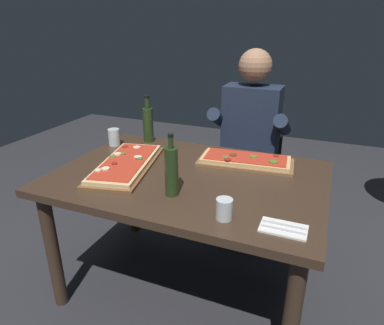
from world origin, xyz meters
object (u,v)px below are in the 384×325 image
Objects in this scene: seated_diner at (249,137)px; wine_bottle_dark at (171,171)px; pizza_rectangular_front at (246,160)px; dining_table at (188,191)px; diner_chair at (251,165)px; pizza_rectangular_left at (126,164)px; tumbler_far_side at (114,138)px; oil_bottle_amber at (148,123)px; tumbler_near_camera at (224,210)px.

wine_bottle_dark is at bearing -97.69° from seated_diner.
wine_bottle_dark is at bearing -114.34° from pizza_rectangular_front.
seated_diner is (0.15, 0.74, 0.10)m from dining_table.
diner_chair reaches higher than pizza_rectangular_front.
seated_diner reaches higher than diner_chair.
pizza_rectangular_left is at bearing -173.42° from dining_table.
dining_table is 0.69m from tumbler_far_side.
seated_diner is (0.50, 0.78, -0.02)m from pizza_rectangular_left.
oil_bottle_amber is (-0.48, 0.63, 0.00)m from wine_bottle_dark.
pizza_rectangular_left is at bearing -122.97° from seated_diner.
tumbler_near_camera is 0.07× the size of seated_diner.
pizza_rectangular_left reaches higher than dining_table.
dining_table is 0.32m from wine_bottle_dark.
dining_table is 12.93× the size of tumbler_far_side.
wine_bottle_dark is 0.96× the size of oil_bottle_amber.
diner_chair is at bearing 60.68° from pizza_rectangular_left.
dining_table is at bearing 6.58° from pizza_rectangular_left.
pizza_rectangular_front is at bearing -81.07° from diner_chair.
wine_bottle_dark is at bearing -53.12° from oil_bottle_amber.
pizza_rectangular_left is 2.13× the size of oil_bottle_amber.
dining_table is at bearing -41.03° from oil_bottle_amber.
pizza_rectangular_left is at bearing -46.65° from tumbler_far_side.
dining_table is 4.55× the size of oil_bottle_amber.
oil_bottle_amber is at bearing -150.96° from seated_diner.
wine_bottle_dark is 0.81m from tumbler_far_side.
wine_bottle_dark is 0.22× the size of seated_diner.
seated_diner reaches higher than pizza_rectangular_front.
seated_diner reaches higher than wine_bottle_dark.
oil_bottle_amber is 0.70m from seated_diner.
diner_chair reaches higher than tumbler_far_side.
pizza_rectangular_front is (0.24, 0.26, 0.11)m from dining_table.
pizza_rectangular_front is at bearing 95.92° from tumbler_near_camera.
tumbler_far_side reaches higher than pizza_rectangular_left.
seated_diner is (0.00, -0.12, 0.26)m from diner_chair.
wine_bottle_dark is 0.34× the size of diner_chair.
diner_chair reaches higher than pizza_rectangular_left.
diner_chair is 0.28m from seated_diner.
dining_table is 2.13× the size of pizza_rectangular_left.
seated_diner is at bearing 98.23° from tumbler_near_camera.
tumbler_far_side is (-0.63, 0.25, 0.14)m from dining_table.
dining_table is 4.75× the size of wine_bottle_dark.
diner_chair is at bearing 38.15° from tumbler_far_side.
wine_bottle_dark is at bearing 159.10° from tumbler_near_camera.
pizza_rectangular_front is 0.48m from seated_diner.
dining_table is at bearing -99.77° from diner_chair.
tumbler_far_side is at bearing 143.28° from wine_bottle_dark.
seated_diner is at bearing 101.14° from pizza_rectangular_front.
pizza_rectangular_front is 0.41× the size of seated_diner.
seated_diner is (0.78, 0.49, -0.04)m from tumbler_far_side.
oil_bottle_amber is at bearing 168.88° from pizza_rectangular_front.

